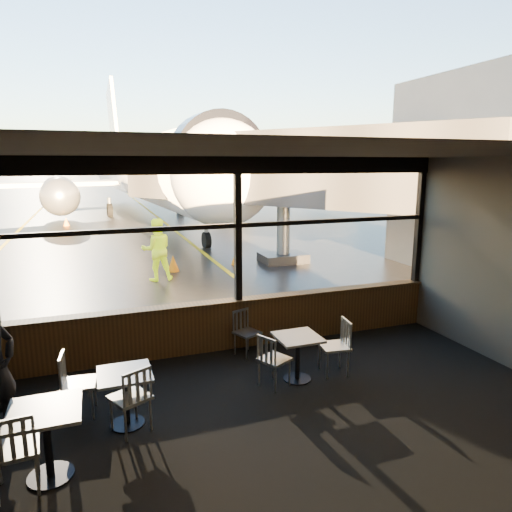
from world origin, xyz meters
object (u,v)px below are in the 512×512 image
jet_bridge (294,193)px  ground_crew (157,250)px  airliner (145,128)px  chair_near_e (334,347)px  cafe_table_near (297,358)px  chair_left_s (15,450)px  chair_mid_s (130,398)px  cone_nose (173,263)px  chair_near_w (274,360)px  cafe_table_left (48,444)px  cone_wing (66,222)px  cone_extra (236,258)px  chair_mid_w (79,384)px  chair_near_n (247,333)px  cafe_table_mid (126,399)px

jet_bridge → ground_crew: 4.60m
airliner → chair_near_e: (0.06, -23.93, -5.08)m
cafe_table_near → chair_left_s: chair_left_s is taller
jet_bridge → chair_mid_s: jet_bridge is taller
ground_crew → cone_nose: 1.31m
chair_mid_s → jet_bridge: bearing=27.6°
chair_near_w → chair_mid_s: 2.24m
chair_near_e → chair_left_s: chair_left_s is taller
cafe_table_near → chair_left_s: (-3.82, -1.28, 0.11)m
cafe_table_left → cone_nose: bearing=72.3°
jet_bridge → cone_wing: bearing=118.4°
cafe_table_near → jet_bridge: bearing=66.2°
cafe_table_left → chair_near_w: (3.10, 1.11, 0.02)m
cone_nose → ground_crew: bearing=-123.3°
chair_near_w → cone_wing: chair_near_w is taller
chair_near_e → cone_nose: bearing=16.5°
chair_left_s → cone_wing: (-0.42, 22.00, -0.24)m
ground_crew → cone_extra: 3.12m
chair_near_w → cone_wing: 21.13m
cone_extra → chair_mid_s: bearing=-115.2°
chair_near_w → cone_extra: bearing=139.9°
airliner → chair_mid_w: (-3.82, -23.87, -5.09)m
cafe_table_near → chair_near_n: chair_near_n is taller
jet_bridge → chair_mid_s: size_ratio=12.33×
chair_mid_w → chair_near_n: bearing=117.8°
airliner → cone_wing: (-4.84, -3.21, -5.31)m
chair_left_s → cone_nose: 9.93m
chair_mid_s → cone_extra: chair_mid_s is taller
chair_near_n → cone_extra: (2.04, 7.19, -0.19)m
chair_near_n → chair_mid_s: chair_mid_s is taller
chair_near_e → airliner: bearing=8.1°
chair_mid_s → airliner: bearing=57.0°
cafe_table_near → chair_near_n: 1.25m
cone_extra → chair_near_w: bearing=-103.5°
chair_near_e → cone_wing: 21.28m
cone_wing → airliner: bearing=33.6°
cafe_table_mid → cone_extra: (4.25, 8.77, -0.15)m
cafe_table_mid → chair_mid_s: (0.04, -0.16, 0.09)m
jet_bridge → cafe_table_left: jet_bridge is taller
cafe_table_mid → cone_extra: size_ratio=1.68×
jet_bridge → cafe_table_near: jet_bridge is taller
airliner → chair_near_n: bearing=-96.6°
jet_bridge → cone_nose: bearing=164.8°
chair_near_w → cafe_table_left: bearing=-96.9°
chair_left_s → cone_extra: (5.41, 9.65, -0.26)m
chair_mid_w → ground_crew: bearing=170.1°
airliner → chair_near_w: 24.55m
airliner → chair_near_e: 24.46m
jet_bridge → chair_mid_w: (-6.35, -7.03, -2.02)m
cafe_table_mid → ground_crew: ground_crew is taller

